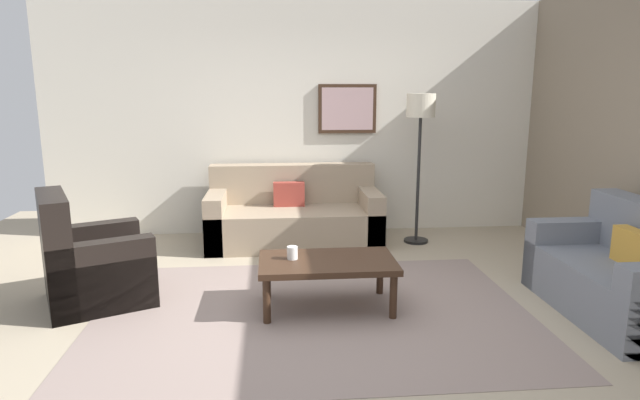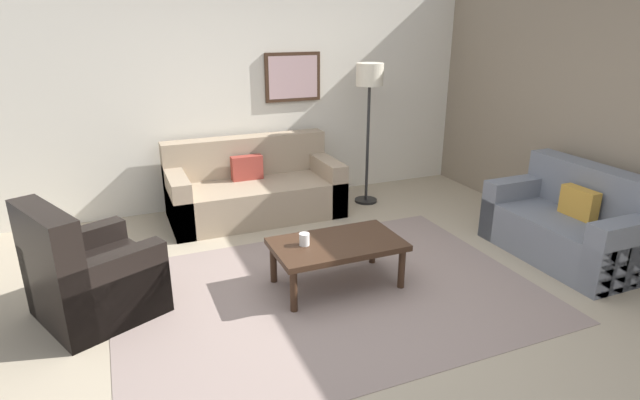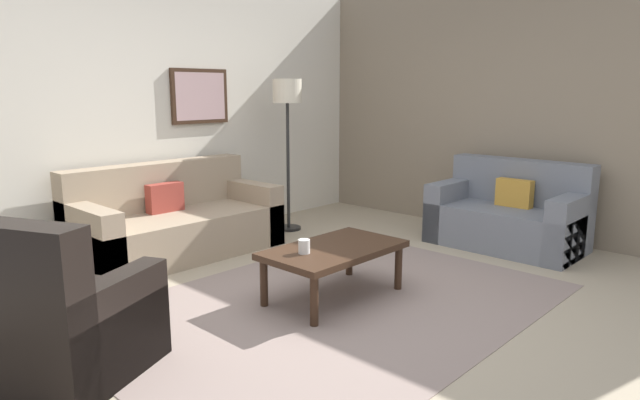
% 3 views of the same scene
% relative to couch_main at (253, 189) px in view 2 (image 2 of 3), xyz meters
% --- Properties ---
extents(ground_plane, '(8.00, 8.00, 0.00)m').
position_rel_couch_main_xyz_m(ground_plane, '(0.07, -2.08, -0.30)').
color(ground_plane, tan).
extents(rear_partition, '(6.00, 0.12, 2.80)m').
position_rel_couch_main_xyz_m(rear_partition, '(0.07, 0.52, 1.10)').
color(rear_partition, silver).
rests_on(rear_partition, ground_plane).
extents(stone_feature_panel, '(0.12, 5.20, 2.80)m').
position_rel_couch_main_xyz_m(stone_feature_panel, '(3.07, -2.08, 1.10)').
color(stone_feature_panel, gray).
rests_on(stone_feature_panel, ground_plane).
extents(area_rug, '(3.46, 2.45, 0.01)m').
position_rel_couch_main_xyz_m(area_rug, '(0.07, -2.08, -0.29)').
color(area_rug, gray).
rests_on(area_rug, ground_plane).
extents(couch_main, '(1.95, 0.94, 0.88)m').
position_rel_couch_main_xyz_m(couch_main, '(0.00, 0.00, 0.00)').
color(couch_main, gray).
rests_on(couch_main, ground_plane).
extents(couch_loveseat, '(0.83, 1.46, 0.88)m').
position_rel_couch_main_xyz_m(couch_loveseat, '(2.54, -2.31, 0.01)').
color(couch_loveseat, slate).
rests_on(couch_loveseat, ground_plane).
extents(armchair_leather, '(1.06, 1.06, 0.95)m').
position_rel_couch_main_xyz_m(armchair_leather, '(-1.78, -1.69, 0.01)').
color(armchair_leather, black).
rests_on(armchair_leather, ground_plane).
extents(coffee_table, '(1.10, 0.64, 0.41)m').
position_rel_couch_main_xyz_m(coffee_table, '(0.19, -1.97, 0.06)').
color(coffee_table, '#382316').
rests_on(coffee_table, ground_plane).
extents(cup, '(0.09, 0.09, 0.10)m').
position_rel_couch_main_xyz_m(cup, '(-0.09, -1.93, 0.17)').
color(cup, white).
rests_on(cup, coffee_table).
extents(lamp_standing, '(0.32, 0.32, 1.71)m').
position_rel_couch_main_xyz_m(lamp_standing, '(1.43, -0.16, 1.11)').
color(lamp_standing, black).
rests_on(lamp_standing, ground_plane).
extents(framed_artwork, '(0.70, 0.04, 0.59)m').
position_rel_couch_main_xyz_m(framed_artwork, '(0.68, 0.43, 1.23)').
color(framed_artwork, '#382316').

